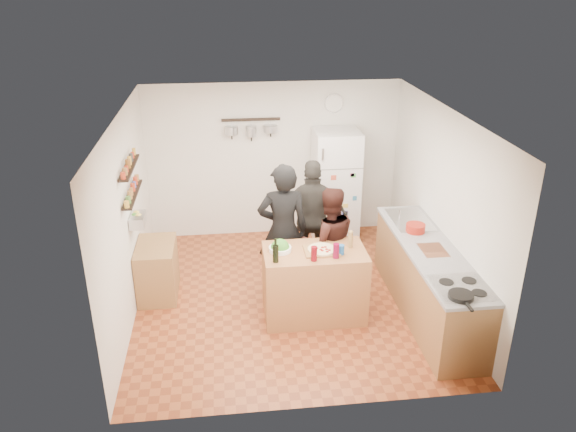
{
  "coord_description": "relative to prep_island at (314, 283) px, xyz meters",
  "views": [
    {
      "loc": [
        -0.77,
        -6.45,
        4.05
      ],
      "look_at": [
        0.0,
        0.1,
        1.15
      ],
      "focal_mm": 35.0,
      "sensor_mm": 36.0,
      "label": 1
    }
  ],
  "objects": [
    {
      "name": "salad_bowl",
      "position": [
        -0.42,
        0.05,
        0.48
      ],
      "size": [
        0.27,
        0.27,
        0.05
      ],
      "primitive_type": "cylinder",
      "color": "white",
      "rests_on": "prep_island"
    },
    {
      "name": "spice_shelf_lower",
      "position": [
        -2.19,
        0.65,
        1.04
      ],
      "size": [
        0.12,
        1.0,
        0.02
      ],
      "primitive_type": "cube",
      "color": "black",
      "rests_on": "left_wall"
    },
    {
      "name": "red_bowl",
      "position": [
        1.39,
        0.37,
        0.52
      ],
      "size": [
        0.25,
        0.25,
        0.1
      ],
      "primitive_type": "cylinder",
      "color": "#A01E12",
      "rests_on": "counter_run"
    },
    {
      "name": "pizza",
      "position": [
        0.08,
        -0.02,
        0.48
      ],
      "size": [
        0.34,
        0.34,
        0.02
      ],
      "primitive_type": "cylinder",
      "color": "beige",
      "rests_on": "pizza_board"
    },
    {
      "name": "wall_clock",
      "position": [
        0.69,
        2.53,
        1.69
      ],
      "size": [
        0.3,
        0.03,
        0.3
      ],
      "primitive_type": "cylinder",
      "rotation": [
        1.57,
        0.0,
        0.0
      ],
      "color": "silver",
      "rests_on": "back_wall"
    },
    {
      "name": "salt_canister",
      "position": [
        0.3,
        -0.12,
        0.52
      ],
      "size": [
        0.07,
        0.07,
        0.12
      ],
      "primitive_type": "cylinder",
      "color": "#194E8E",
      "rests_on": "prep_island"
    },
    {
      "name": "side_table",
      "position": [
        -2.0,
        0.74,
        -0.09
      ],
      "size": [
        0.5,
        0.8,
        0.73
      ],
      "primitive_type": "cube",
      "color": "#A37644",
      "rests_on": "floor"
    },
    {
      "name": "pot_rack",
      "position": [
        -0.61,
        2.45,
        1.49
      ],
      "size": [
        0.9,
        0.04,
        0.04
      ],
      "primitive_type": "cube",
      "color": "black",
      "rests_on": "back_wall"
    },
    {
      "name": "room_shell",
      "position": [
        -0.26,
        0.84,
        0.79
      ],
      "size": [
        4.2,
        4.2,
        4.2
      ],
      "color": "brown",
      "rests_on": "ground"
    },
    {
      "name": "sink",
      "position": [
        1.44,
        0.75,
        0.46
      ],
      "size": [
        0.5,
        0.8,
        0.03
      ],
      "primitive_type": "cube",
      "color": "silver",
      "rests_on": "counter_run"
    },
    {
      "name": "cutting_board",
      "position": [
        1.44,
        -0.16,
        0.46
      ],
      "size": [
        0.3,
        0.4,
        0.02
      ],
      "primitive_type": "cube",
      "color": "brown",
      "rests_on": "counter_run"
    },
    {
      "name": "fridge",
      "position": [
        0.69,
        2.2,
        0.45
      ],
      "size": [
        0.7,
        0.68,
        1.8
      ],
      "primitive_type": "cube",
      "color": "white",
      "rests_on": "floor"
    },
    {
      "name": "prep_island",
      "position": [
        0.0,
        0.0,
        0.0
      ],
      "size": [
        1.25,
        0.72,
        0.91
      ],
      "primitive_type": "cube",
      "color": "#9F613A",
      "rests_on": "floor"
    },
    {
      "name": "skillet",
      "position": [
        1.34,
        -1.25,
        0.49
      ],
      "size": [
        0.26,
        0.26,
        0.05
      ],
      "primitive_type": "cylinder",
      "color": "black",
      "rests_on": "stove_top"
    },
    {
      "name": "person_left",
      "position": [
        -0.32,
        0.62,
        0.46
      ],
      "size": [
        0.68,
        0.45,
        1.83
      ],
      "primitive_type": "imported",
      "rotation": [
        0.0,
        0.0,
        3.12
      ],
      "color": "black",
      "rests_on": "floor"
    },
    {
      "name": "counter_run",
      "position": [
        1.44,
        -0.1,
        -0.01
      ],
      "size": [
        0.63,
        2.63,
        0.9
      ],
      "primitive_type": "cube",
      "color": "#9E7042",
      "rests_on": "floor"
    },
    {
      "name": "produce_basket",
      "position": [
        -2.16,
        0.65,
        0.69
      ],
      "size": [
        0.18,
        0.35,
        0.14
      ],
      "primitive_type": "cube",
      "color": "silver",
      "rests_on": "left_wall"
    },
    {
      "name": "person_center",
      "position": [
        0.26,
        0.47,
        0.32
      ],
      "size": [
        0.79,
        0.64,
        1.54
      ],
      "primitive_type": "imported",
      "rotation": [
        0.0,
        0.0,
        3.22
      ],
      "color": "black",
      "rests_on": "floor"
    },
    {
      "name": "wine_glass_near",
      "position": [
        -0.05,
        -0.24,
        0.55
      ],
      "size": [
        0.07,
        0.07,
        0.18
      ],
      "primitive_type": "cylinder",
      "color": "#5D070F",
      "rests_on": "prep_island"
    },
    {
      "name": "wine_bottle",
      "position": [
        -0.5,
        -0.22,
        0.56
      ],
      "size": [
        0.07,
        0.07,
        0.21
      ],
      "primitive_type": "cylinder",
      "color": "black",
      "rests_on": "prep_island"
    },
    {
      "name": "wine_glass_far",
      "position": [
        0.22,
        -0.2,
        0.55
      ],
      "size": [
        0.07,
        0.07,
        0.18
      ],
      "primitive_type": "cylinder",
      "color": "maroon",
      "rests_on": "prep_island"
    },
    {
      "name": "pepper_mill",
      "position": [
        0.45,
        0.05,
        0.55
      ],
      "size": [
        0.06,
        0.06,
        0.18
      ],
      "primitive_type": "cylinder",
      "color": "olive",
      "rests_on": "prep_island"
    },
    {
      "name": "stove_top",
      "position": [
        1.44,
        -1.05,
        0.46
      ],
      "size": [
        0.6,
        0.62,
        0.02
      ],
      "primitive_type": "cube",
      "color": "white",
      "rests_on": "counter_run"
    },
    {
      "name": "pizza_board",
      "position": [
        0.08,
        -0.02,
        0.47
      ],
      "size": [
        0.42,
        0.34,
        0.02
      ],
      "primitive_type": "cube",
      "color": "brown",
      "rests_on": "prep_island"
    },
    {
      "name": "person_back",
      "position": [
        0.16,
        1.13,
        0.39
      ],
      "size": [
        1.03,
        0.52,
        1.69
      ],
      "primitive_type": "imported",
      "rotation": [
        0.0,
        0.0,
        3.03
      ],
      "color": "#292724",
      "rests_on": "floor"
    },
    {
      "name": "spice_shelf_upper",
      "position": [
        -2.19,
        0.65,
        1.4
      ],
      "size": [
        0.12,
        1.0,
        0.02
      ],
      "primitive_type": "cube",
      "color": "black",
      "rests_on": "left_wall"
    }
  ]
}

